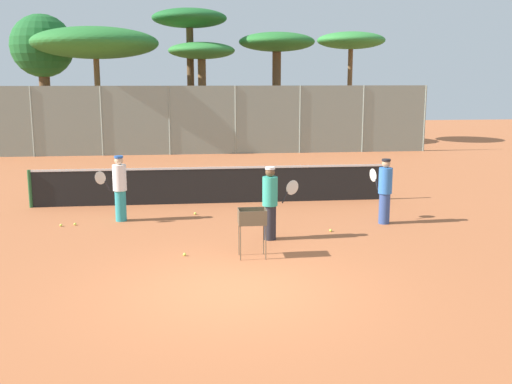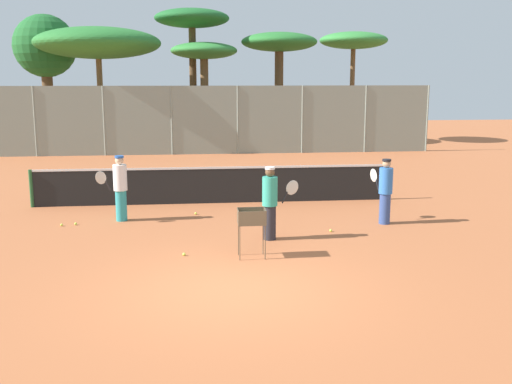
% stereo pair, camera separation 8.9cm
% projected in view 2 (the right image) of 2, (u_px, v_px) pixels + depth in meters
% --- Properties ---
extents(ground_plane, '(80.00, 80.00, 0.00)m').
position_uv_depth(ground_plane, '(231.00, 289.00, 10.34)').
color(ground_plane, '#B26038').
extents(tennis_net, '(10.40, 0.10, 1.07)m').
position_uv_depth(tennis_net, '(215.00, 184.00, 17.34)').
color(tennis_net, '#26592D').
rests_on(tennis_net, ground_plane).
extents(back_fence, '(21.95, 0.08, 3.23)m').
position_uv_depth(back_fence, '(205.00, 120.00, 28.34)').
color(back_fence, gray).
rests_on(back_fence, ground_plane).
extents(tree_0, '(3.56, 3.56, 5.46)m').
position_uv_depth(tree_0, '(204.00, 54.00, 31.98)').
color(tree_0, brown).
rests_on(tree_0, ground_plane).
extents(tree_1, '(3.76, 3.76, 6.09)m').
position_uv_depth(tree_1, '(353.00, 42.00, 33.06)').
color(tree_1, brown).
rests_on(tree_1, ground_plane).
extents(tree_2, '(4.13, 4.13, 6.02)m').
position_uv_depth(tree_2, '(279.00, 45.00, 32.46)').
color(tree_2, brown).
rests_on(tree_2, ground_plane).
extents(tree_3, '(3.19, 3.19, 6.80)m').
position_uv_depth(tree_3, '(45.00, 48.00, 30.70)').
color(tree_3, brown).
rests_on(tree_3, ground_plane).
extents(tree_4, '(4.02, 4.02, 7.24)m').
position_uv_depth(tree_4, '(192.00, 22.00, 32.10)').
color(tree_4, brown).
rests_on(tree_4, ground_plane).
extents(tree_5, '(6.20, 6.20, 6.06)m').
position_uv_depth(tree_5, '(98.00, 43.00, 29.59)').
color(tree_5, brown).
rests_on(tree_5, ground_plane).
extents(player_white_outfit, '(0.77, 0.61, 1.67)m').
position_uv_depth(player_white_outfit, '(120.00, 187.00, 15.15)').
color(player_white_outfit, teal).
rests_on(player_white_outfit, ground_plane).
extents(player_red_cap, '(0.41, 0.86, 1.63)m').
position_uv_depth(player_red_cap, '(385.00, 190.00, 14.85)').
color(player_red_cap, '#334C8C').
rests_on(player_red_cap, ground_plane).
extents(player_yellow_shirt, '(0.89, 0.34, 1.66)m').
position_uv_depth(player_yellow_shirt, '(270.00, 202.00, 13.38)').
color(player_yellow_shirt, '#26262D').
rests_on(player_yellow_shirt, ground_plane).
extents(ball_cart, '(0.56, 0.41, 1.00)m').
position_uv_depth(ball_cart, '(251.00, 221.00, 12.05)').
color(ball_cart, brown).
rests_on(ball_cart, ground_plane).
extents(tennis_ball_0, '(0.07, 0.07, 0.07)m').
position_uv_depth(tennis_ball_0, '(196.00, 213.00, 15.98)').
color(tennis_ball_0, '#D1E54C').
rests_on(tennis_ball_0, ground_plane).
extents(tennis_ball_1, '(0.07, 0.07, 0.07)m').
position_uv_depth(tennis_ball_1, '(62.00, 225.00, 14.73)').
color(tennis_ball_1, '#D1E54C').
rests_on(tennis_ball_1, ground_plane).
extents(tennis_ball_2, '(0.07, 0.07, 0.07)m').
position_uv_depth(tennis_ball_2, '(76.00, 224.00, 14.84)').
color(tennis_ball_2, '#D1E54C').
rests_on(tennis_ball_2, ground_plane).
extents(tennis_ball_3, '(0.07, 0.07, 0.07)m').
position_uv_depth(tennis_ball_3, '(331.00, 231.00, 14.19)').
color(tennis_ball_3, '#D1E54C').
rests_on(tennis_ball_3, ground_plane).
extents(tennis_ball_4, '(0.07, 0.07, 0.07)m').
position_uv_depth(tennis_ball_4, '(184.00, 254.00, 12.28)').
color(tennis_ball_4, '#D1E54C').
rests_on(tennis_ball_4, ground_plane).
extents(parked_car, '(4.20, 1.70, 1.60)m').
position_uv_depth(parked_car, '(139.00, 133.00, 32.10)').
color(parked_car, '#232328').
rests_on(parked_car, ground_plane).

